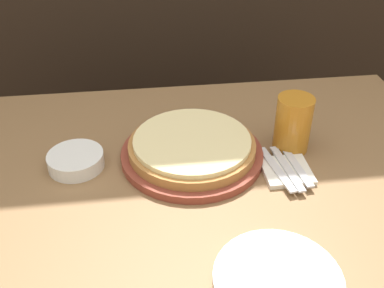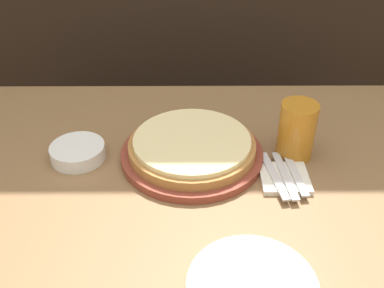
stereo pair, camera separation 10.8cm
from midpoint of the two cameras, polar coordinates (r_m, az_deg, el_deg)
pizza_on_board at (r=1.09m, az=2.84°, el=-0.72°), size 0.35×0.35×0.06m
beer_glass at (r=1.11m, az=15.93°, el=1.82°), size 0.09×0.09×0.14m
dinner_plate at (r=0.83m, az=11.56°, el=-17.57°), size 0.23×0.23×0.02m
side_bowl at (r=1.11m, az=-11.64°, el=-1.11°), size 0.13×0.13×0.04m
napkin_stack at (r=1.06m, az=14.55°, el=-4.32°), size 0.11×0.11×0.01m
fork at (r=1.05m, az=13.30°, el=-3.99°), size 0.05×0.17×0.00m
dinner_knife at (r=1.06m, az=14.62°, el=-3.97°), size 0.04×0.17×0.00m
spoon at (r=1.06m, az=15.93°, el=-3.94°), size 0.03×0.15×0.00m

